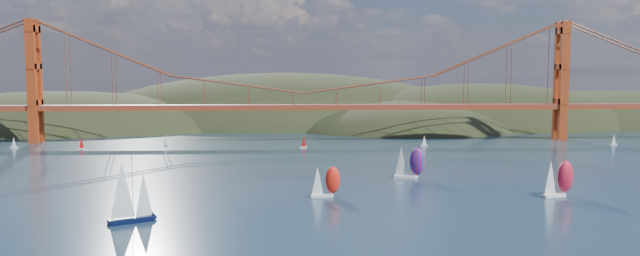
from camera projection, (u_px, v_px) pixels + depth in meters
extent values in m
ellipsoid|color=black|center=(57.00, 146.00, 359.11)|extent=(240.00, 140.00, 64.00)
ellipsoid|color=black|center=(283.00, 146.00, 406.40)|extent=(300.00, 180.00, 96.00)
ellipsoid|color=black|center=(479.00, 145.00, 382.72)|extent=(220.00, 140.00, 76.00)
ellipsoid|color=black|center=(408.00, 143.00, 349.75)|extent=(140.00, 110.00, 48.00)
ellipsoid|color=black|center=(605.00, 137.00, 407.21)|extent=(260.00, 160.00, 60.00)
cube|color=maroon|center=(304.00, 106.00, 284.64)|extent=(440.00, 7.00, 1.60)
cube|color=#933108|center=(304.00, 109.00, 284.75)|extent=(440.00, 7.00, 0.80)
cube|color=#933108|center=(34.00, 81.00, 277.14)|extent=(4.00, 8.50, 55.00)
cube|color=#933108|center=(561.00, 81.00, 290.08)|extent=(4.00, 8.50, 55.00)
cube|color=black|center=(131.00, 220.00, 131.45)|extent=(9.38, 6.84, 1.12)
cylinder|color=#99999E|center=(132.00, 186.00, 131.04)|extent=(0.14, 0.14, 13.43)
cone|color=white|center=(122.00, 190.00, 129.96)|extent=(7.10, 7.10, 11.82)
cone|color=white|center=(144.00, 194.00, 132.47)|extent=(5.07, 5.07, 9.40)
cube|color=silver|center=(321.00, 196.00, 158.11)|extent=(5.63, 2.47, 0.65)
cylinder|color=#99999E|center=(322.00, 179.00, 157.78)|extent=(0.08, 0.08, 8.17)
cone|color=white|center=(318.00, 181.00, 157.52)|extent=(3.55, 3.55, 7.19)
ellipsoid|color=red|center=(333.00, 180.00, 158.44)|extent=(4.18, 3.04, 6.86)
cube|color=white|center=(554.00, 196.00, 158.30)|extent=(6.67, 3.68, 0.77)
cylinder|color=#99999E|center=(555.00, 175.00, 157.95)|extent=(0.10, 0.10, 9.64)
cone|color=white|center=(551.00, 178.00, 157.46)|extent=(4.53, 4.53, 8.48)
ellipsoid|color=red|center=(565.00, 176.00, 159.13)|extent=(5.15, 4.07, 8.10)
cube|color=white|center=(405.00, 177.00, 186.45)|extent=(6.70, 3.19, 0.78)
cylinder|color=#99999E|center=(406.00, 160.00, 185.93)|extent=(0.10, 0.10, 9.70)
cone|color=white|center=(401.00, 161.00, 186.22)|extent=(4.33, 4.33, 8.53)
ellipsoid|color=#B1133B|center=(417.00, 161.00, 185.43)|extent=(5.04, 3.77, 8.14)
cube|color=silver|center=(14.00, 148.00, 259.59)|extent=(3.00, 1.00, 0.50)
cone|color=white|center=(14.00, 142.00, 259.38)|extent=(2.00, 2.00, 4.20)
cube|color=silver|center=(82.00, 149.00, 255.58)|extent=(3.00, 1.00, 0.50)
cone|color=red|center=(82.00, 143.00, 255.37)|extent=(2.00, 2.00, 4.20)
cube|color=silver|center=(165.00, 145.00, 268.90)|extent=(3.00, 1.00, 0.50)
cone|color=white|center=(165.00, 140.00, 268.69)|extent=(2.00, 2.00, 4.20)
cube|color=silver|center=(614.00, 144.00, 270.44)|extent=(3.00, 1.00, 0.50)
cone|color=white|center=(614.00, 139.00, 270.22)|extent=(2.00, 2.00, 4.20)
cube|color=silver|center=(424.00, 146.00, 266.33)|extent=(3.00, 1.00, 0.50)
cone|color=white|center=(424.00, 140.00, 266.12)|extent=(2.00, 2.00, 4.20)
cube|color=silver|center=(304.00, 147.00, 260.80)|extent=(3.00, 1.00, 0.50)
cone|color=red|center=(304.00, 142.00, 260.59)|extent=(2.00, 2.00, 4.20)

